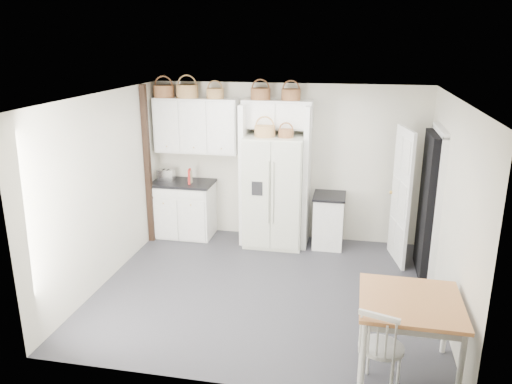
# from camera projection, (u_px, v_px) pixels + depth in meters

# --- Properties ---
(floor) EXTENTS (4.50, 4.50, 0.00)m
(floor) POSITION_uv_depth(u_px,v_px,m) (266.00, 289.00, 6.80)
(floor) COLOR #36353E
(floor) RESTS_ON ground
(ceiling) EXTENTS (4.50, 4.50, 0.00)m
(ceiling) POSITION_uv_depth(u_px,v_px,m) (267.00, 97.00, 6.04)
(ceiling) COLOR white
(ceiling) RESTS_ON wall_back
(wall_back) EXTENTS (4.50, 0.00, 4.50)m
(wall_back) POSITION_uv_depth(u_px,v_px,m) (287.00, 163.00, 8.30)
(wall_back) COLOR beige
(wall_back) RESTS_ON floor
(wall_left) EXTENTS (0.00, 4.00, 4.00)m
(wall_left) POSITION_uv_depth(u_px,v_px,m) (105.00, 189.00, 6.84)
(wall_left) COLOR beige
(wall_left) RESTS_ON floor
(wall_right) EXTENTS (0.00, 4.00, 4.00)m
(wall_right) POSITION_uv_depth(u_px,v_px,m) (450.00, 210.00, 6.00)
(wall_right) COLOR beige
(wall_right) RESTS_ON floor
(refrigerator) EXTENTS (0.94, 0.75, 1.81)m
(refrigerator) POSITION_uv_depth(u_px,v_px,m) (275.00, 191.00, 8.11)
(refrigerator) COLOR beige
(refrigerator) RESTS_ON floor
(base_cab_left) EXTENTS (0.99, 0.63, 0.92)m
(base_cab_left) POSITION_uv_depth(u_px,v_px,m) (184.00, 209.00, 8.58)
(base_cab_left) COLOR white
(base_cab_left) RESTS_ON floor
(base_cab_right) EXTENTS (0.47, 0.57, 0.83)m
(base_cab_right) POSITION_uv_depth(u_px,v_px,m) (328.00, 221.00, 8.14)
(base_cab_right) COLOR white
(base_cab_right) RESTS_ON floor
(dining_table) EXTENTS (1.00, 1.00, 0.82)m
(dining_table) POSITION_uv_depth(u_px,v_px,m) (407.00, 336.00, 5.01)
(dining_table) COLOR #A95E35
(dining_table) RESTS_ON floor
(windsor_chair) EXTENTS (0.54, 0.51, 0.90)m
(windsor_chair) POSITION_uv_depth(u_px,v_px,m) (381.00, 347.00, 4.77)
(windsor_chair) COLOR white
(windsor_chair) RESTS_ON floor
(counter_left) EXTENTS (1.03, 0.67, 0.04)m
(counter_left) POSITION_uv_depth(u_px,v_px,m) (183.00, 183.00, 8.44)
(counter_left) COLOR black
(counter_left) RESTS_ON base_cab_left
(counter_right) EXTENTS (0.51, 0.61, 0.04)m
(counter_right) POSITION_uv_depth(u_px,v_px,m) (330.00, 196.00, 8.01)
(counter_right) COLOR black
(counter_right) RESTS_ON base_cab_right
(toaster) EXTENTS (0.28, 0.16, 0.19)m
(toaster) POSITION_uv_depth(u_px,v_px,m) (166.00, 175.00, 8.46)
(toaster) COLOR silver
(toaster) RESTS_ON counter_left
(cookbook_red) EXTENTS (0.06, 0.16, 0.24)m
(cookbook_red) POSITION_uv_depth(u_px,v_px,m) (190.00, 176.00, 8.30)
(cookbook_red) COLOR #B31D18
(cookbook_red) RESTS_ON counter_left
(cookbook_cream) EXTENTS (0.03, 0.14, 0.21)m
(cookbook_cream) POSITION_uv_depth(u_px,v_px,m) (190.00, 177.00, 8.30)
(cookbook_cream) COLOR #C7B590
(cookbook_cream) RESTS_ON counter_left
(basket_upper_a) EXTENTS (0.34, 0.34, 0.20)m
(basket_upper_a) POSITION_uv_depth(u_px,v_px,m) (164.00, 91.00, 8.18)
(basket_upper_a) COLOR brown
(basket_upper_a) RESTS_ON upper_cabinet
(basket_upper_b) EXTENTS (0.36, 0.36, 0.21)m
(basket_upper_b) POSITION_uv_depth(u_px,v_px,m) (187.00, 91.00, 8.10)
(basket_upper_b) COLOR olive
(basket_upper_b) RESTS_ON upper_cabinet
(basket_upper_c) EXTENTS (0.28, 0.28, 0.16)m
(basket_upper_c) POSITION_uv_depth(u_px,v_px,m) (215.00, 93.00, 8.02)
(basket_upper_c) COLOR olive
(basket_upper_c) RESTS_ON upper_cabinet
(basket_bridge_a) EXTENTS (0.32, 0.32, 0.18)m
(basket_bridge_a) POSITION_uv_depth(u_px,v_px,m) (260.00, 94.00, 7.88)
(basket_bridge_a) COLOR brown
(basket_bridge_a) RESTS_ON bridge_cabinet
(basket_bridge_b) EXTENTS (0.30, 0.30, 0.17)m
(basket_bridge_b) POSITION_uv_depth(u_px,v_px,m) (291.00, 95.00, 7.79)
(basket_bridge_b) COLOR brown
(basket_bridge_b) RESTS_ON bridge_cabinet
(basket_fridge_a) EXTENTS (0.32, 0.32, 0.17)m
(basket_fridge_a) POSITION_uv_depth(u_px,v_px,m) (265.00, 131.00, 7.75)
(basket_fridge_a) COLOR olive
(basket_fridge_a) RESTS_ON refrigerator
(basket_fridge_b) EXTENTS (0.24, 0.24, 0.13)m
(basket_fridge_b) POSITION_uv_depth(u_px,v_px,m) (286.00, 133.00, 7.69)
(basket_fridge_b) COLOR brown
(basket_fridge_b) RESTS_ON refrigerator
(upper_cabinet) EXTENTS (1.40, 0.34, 0.90)m
(upper_cabinet) POSITION_uv_depth(u_px,v_px,m) (197.00, 126.00, 8.24)
(upper_cabinet) COLOR white
(upper_cabinet) RESTS_ON wall_back
(bridge_cabinet) EXTENTS (1.12, 0.34, 0.45)m
(bridge_cabinet) POSITION_uv_depth(u_px,v_px,m) (277.00, 114.00, 7.92)
(bridge_cabinet) COLOR white
(bridge_cabinet) RESTS_ON wall_back
(fridge_panel_left) EXTENTS (0.08, 0.60, 2.30)m
(fridge_panel_left) POSITION_uv_depth(u_px,v_px,m) (245.00, 174.00, 8.18)
(fridge_panel_left) COLOR white
(fridge_panel_left) RESTS_ON floor
(fridge_panel_right) EXTENTS (0.08, 0.60, 2.30)m
(fridge_panel_right) POSITION_uv_depth(u_px,v_px,m) (307.00, 177.00, 7.99)
(fridge_panel_right) COLOR white
(fridge_panel_right) RESTS_ON floor
(trim_post) EXTENTS (0.09, 0.09, 2.60)m
(trim_post) POSITION_uv_depth(u_px,v_px,m) (148.00, 166.00, 8.09)
(trim_post) COLOR black
(trim_post) RESTS_ON floor
(doorway_void) EXTENTS (0.18, 0.85, 2.05)m
(doorway_void) POSITION_uv_depth(u_px,v_px,m) (429.00, 205.00, 7.04)
(doorway_void) COLOR black
(doorway_void) RESTS_ON floor
(door_slab) EXTENTS (0.21, 0.79, 2.05)m
(door_slab) POSITION_uv_depth(u_px,v_px,m) (401.00, 197.00, 7.42)
(door_slab) COLOR white
(door_slab) RESTS_ON floor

